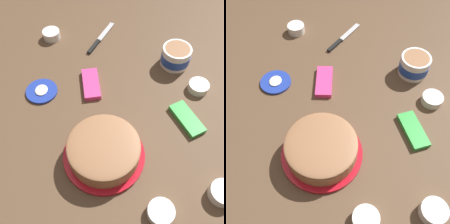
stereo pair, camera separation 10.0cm
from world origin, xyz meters
The scene contains 11 objects.
ground_plane centered at (0.00, 0.00, 0.00)m, with size 1.54×1.54×0.00m, color brown.
frosted_cake centered at (0.25, -0.04, 0.04)m, with size 0.28×0.28×0.09m.
frosting_tub centered at (-0.19, 0.26, 0.04)m, with size 0.12×0.12×0.09m.
frosting_tub_lid centered at (-0.04, -0.30, 0.01)m, with size 0.13×0.13×0.02m.
spreading_knife centered at (-0.34, -0.07, 0.01)m, with size 0.22×0.13×0.01m.
sprinkle_bowl_yellow centered at (-0.05, 0.33, 0.02)m, with size 0.08×0.08×0.03m.
sprinkle_bowl_green centered at (0.39, 0.33, 0.02)m, with size 0.08×0.08×0.04m.
sprinkle_bowl_blue centered at (-0.37, -0.30, 0.02)m, with size 0.08×0.08×0.04m.
sprinkle_bowl_pink centered at (0.44, 0.13, 0.02)m, with size 0.08×0.08×0.03m.
candy_box_lower centered at (-0.07, -0.10, 0.01)m, with size 0.15×0.07×0.02m, color #E53D8E.
candy_box_upper centered at (0.10, 0.27, 0.01)m, with size 0.15×0.06×0.02m, color green.
Camera 2 is at (0.65, 0.08, 0.86)m, focal length 43.58 mm.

